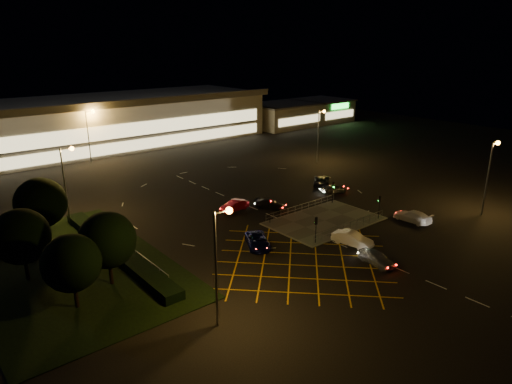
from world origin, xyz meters
TOP-DOWN VIEW (x-y plane):
  - ground at (0.00, 0.00)m, footprint 180.00×180.00m
  - pedestrian_island at (2.00, -2.00)m, footprint 14.00×9.00m
  - grass_verge at (-28.00, 6.00)m, footprint 18.00×30.00m
  - hedge at (-23.00, 6.00)m, footprint 2.00×26.00m
  - supermarket at (0.00, 61.95)m, footprint 72.00×26.50m
  - retail_unit_a at (46.00, 53.97)m, footprint 18.80×14.80m
  - retail_unit_b at (62.00, 53.96)m, footprint 14.80×14.80m
  - streetlight_sw at (-21.56, -12.00)m, footprint 1.78×0.56m
  - streetlight_se at (20.44, -14.00)m, footprint 1.78×0.56m
  - streetlight_nw at (-23.56, 18.00)m, footprint 1.78×0.56m
  - streetlight_ne at (24.44, 20.00)m, footprint 1.78×0.56m
  - streetlight_far_left at (-9.56, 48.00)m, footprint 1.78×0.56m
  - streetlight_far_right at (30.44, 50.00)m, footprint 1.78×0.56m
  - signal_sw at (-4.00, -5.99)m, footprint 0.28×0.30m
  - signal_se at (8.00, -5.99)m, footprint 0.28×0.30m
  - signal_nw at (-4.00, 1.99)m, footprint 0.28×0.30m
  - signal_ne at (8.00, 1.99)m, footprint 0.28×0.30m
  - tree_a at (-30.00, -2.00)m, footprint 5.04×5.04m
  - tree_b at (-32.00, 6.00)m, footprint 5.40×5.40m
  - tree_c at (-28.00, 14.00)m, footprint 5.76×5.76m
  - tree_e at (-26.00, 0.00)m, footprint 5.40×5.40m
  - car_near_silver at (-2.93, -13.74)m, footprint 2.29×4.50m
  - car_queue_white at (-1.06, -9.00)m, footprint 2.49×4.99m
  - car_left_blue at (-9.71, -2.40)m, footprint 4.49×5.59m
  - car_far_dkgrey at (-0.37, 6.07)m, footprint 3.59×4.85m
  - car_right_silver at (11.91, 5.12)m, footprint 4.26×2.80m
  - car_circ_red at (-4.66, 8.68)m, footprint 4.56×2.07m
  - car_east_grey at (13.67, 9.35)m, footprint 5.53×5.30m
  - car_approach_white at (10.78, -9.26)m, footprint 2.09×5.05m

SIDE VIEW (x-z plane):
  - ground at x=0.00m, z-range 0.00..0.00m
  - grass_verge at x=-28.00m, z-range 0.00..0.08m
  - pedestrian_island at x=2.00m, z-range 0.00..0.12m
  - hedge at x=-23.00m, z-range 0.00..1.00m
  - car_far_dkgrey at x=-0.37m, z-range 0.00..1.31m
  - car_right_silver at x=11.91m, z-range 0.00..1.35m
  - car_left_blue at x=-9.71m, z-range 0.00..1.41m
  - car_circ_red at x=-4.66m, z-range 0.00..1.45m
  - car_east_grey at x=13.67m, z-range 0.00..1.46m
  - car_approach_white at x=10.78m, z-range 0.00..1.46m
  - car_near_silver at x=-2.93m, z-range 0.00..1.47m
  - car_queue_white at x=-1.06m, z-range 0.00..1.57m
  - signal_sw at x=-4.00m, z-range 0.79..3.94m
  - signal_se at x=8.00m, z-range 0.79..3.94m
  - signal_nw at x=-4.00m, z-range 0.79..3.94m
  - signal_ne at x=8.00m, z-range 0.79..3.94m
  - retail_unit_a at x=46.00m, z-range 0.04..6.39m
  - retail_unit_b at x=62.00m, z-range 0.05..6.40m
  - tree_a at x=-30.00m, z-range 0.90..7.76m
  - tree_b at x=-32.00m, z-range 0.97..8.32m
  - tree_e at x=-26.00m, z-range 0.97..8.32m
  - tree_c at x=-28.00m, z-range 1.03..8.87m
  - supermarket at x=0.00m, z-range 0.06..10.56m
  - streetlight_sw at x=-21.56m, z-range 1.55..11.58m
  - streetlight_se at x=20.44m, z-range 1.55..11.58m
  - streetlight_nw at x=-23.56m, z-range 1.55..11.58m
  - streetlight_ne at x=24.44m, z-range 1.55..11.58m
  - streetlight_far_left at x=-9.56m, z-range 1.55..11.58m
  - streetlight_far_right at x=30.44m, z-range 1.55..11.58m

